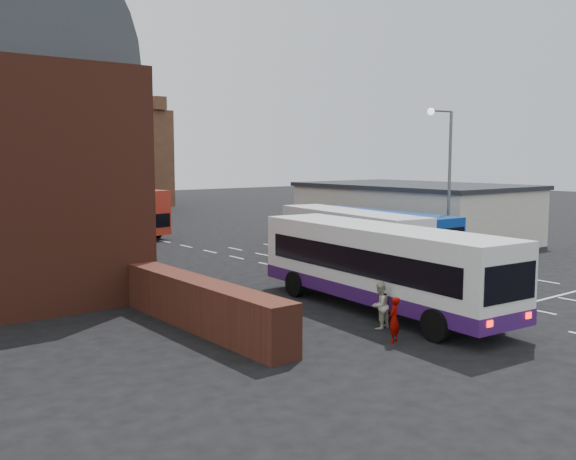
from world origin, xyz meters
TOP-DOWN VIEW (x-y plane):
  - ground at (0.00, 0.00)m, footprint 180.00×180.00m
  - forecourt_wall at (-10.20, 2.00)m, footprint 1.20×10.00m
  - cream_building at (15.00, 14.00)m, footprint 10.40×16.40m
  - brick_terrace at (-6.00, 46.00)m, footprint 22.00×10.00m
  - castle_keep at (6.00, 66.00)m, footprint 22.00×22.00m
  - bus_white_outbound at (-3.01, 0.09)m, footprint 3.96×12.83m
  - bus_white_inbound at (3.81, 8.97)m, footprint 4.27×11.74m
  - bus_blue at (6.00, 8.92)m, footprint 2.99×11.01m
  - bus_red_double at (-0.94, 29.87)m, footprint 3.63×9.57m
  - street_lamp at (8.29, 5.80)m, footprint 1.82×0.51m
  - pedestrian_red at (-5.94, -3.40)m, footprint 0.67×0.56m
  - pedestrian_beige at (-5.05, -1.90)m, footprint 0.94×0.79m

SIDE VIEW (x-z plane):
  - ground at x=0.00m, z-range 0.00..0.00m
  - pedestrian_red at x=-5.94m, z-range 0.00..1.56m
  - pedestrian_beige at x=-5.05m, z-range 0.00..1.72m
  - forecourt_wall at x=-10.20m, z-range 0.00..1.80m
  - bus_blue at x=6.00m, z-range 0.27..3.26m
  - bus_white_inbound at x=3.81m, z-range 0.28..3.42m
  - bus_red_double at x=-0.94m, z-range 0.12..3.86m
  - bus_white_outbound at x=-3.01m, z-range 0.31..3.76m
  - cream_building at x=15.00m, z-range 0.03..4.28m
  - street_lamp at x=8.29m, z-range 0.93..9.90m
  - brick_terrace at x=-6.00m, z-range 0.00..11.00m
  - castle_keep at x=6.00m, z-range 0.00..12.00m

